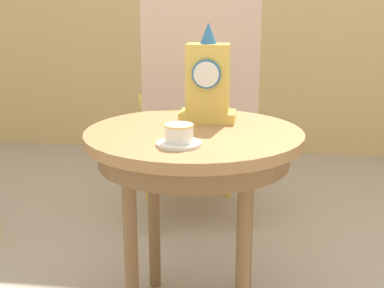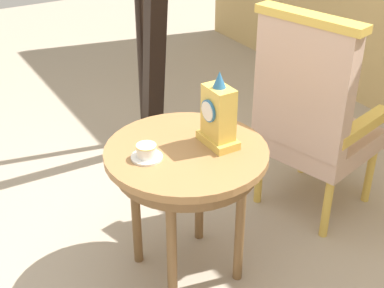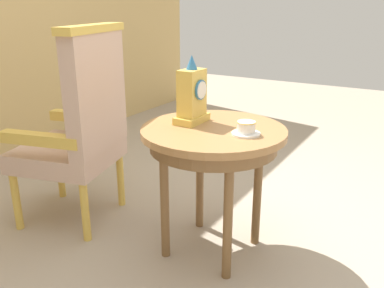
% 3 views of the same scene
% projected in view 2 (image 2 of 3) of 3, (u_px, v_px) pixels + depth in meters
% --- Properties ---
extents(ground_plane, '(10.00, 10.00, 0.00)m').
position_uv_depth(ground_plane, '(169.00, 274.00, 2.62)').
color(ground_plane, tan).
extents(side_table, '(0.71, 0.71, 0.67)m').
position_uv_depth(side_table, '(186.00, 165.00, 2.36)').
color(side_table, '#9E7042').
rests_on(side_table, ground).
extents(teacup_left, '(0.13, 0.13, 0.06)m').
position_uv_depth(teacup_left, '(146.00, 152.00, 2.24)').
color(teacup_left, white).
rests_on(teacup_left, side_table).
extents(mantel_clock, '(0.19, 0.11, 0.34)m').
position_uv_depth(mantel_clock, '(218.00, 116.00, 2.29)').
color(mantel_clock, gold).
rests_on(mantel_clock, side_table).
extents(armchair, '(0.66, 0.65, 1.14)m').
position_uv_depth(armchair, '(312.00, 114.00, 2.79)').
color(armchair, '#CCA893').
rests_on(armchair, ground).
extents(harp, '(0.40, 0.24, 1.82)m').
position_uv_depth(harp, '(151.00, 43.00, 3.31)').
color(harp, gold).
rests_on(harp, ground).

